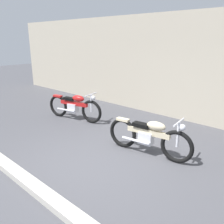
{
  "coord_description": "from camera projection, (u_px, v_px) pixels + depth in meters",
  "views": [
    {
      "loc": [
        3.28,
        -3.0,
        2.49
      ],
      "look_at": [
        -0.97,
        1.63,
        0.55
      ],
      "focal_mm": 38.32,
      "sensor_mm": 36.0,
      "label": 1
    }
  ],
  "objects": [
    {
      "name": "motorcycle_red",
      "position": [
        74.0,
        106.0,
        7.55
      ],
      "size": [
        2.01,
        0.7,
        0.92
      ],
      "rotation": [
        0.0,
        0.0,
        0.22
      ],
      "color": "black",
      "rests_on": "ground_plane"
    },
    {
      "name": "motorcycle_cream",
      "position": [
        149.0,
        136.0,
        5.24
      ],
      "size": [
        2.03,
        0.59,
        0.91
      ],
      "rotation": [
        0.0,
        0.0,
        0.13
      ],
      "color": "black",
      "rests_on": "ground_plane"
    },
    {
      "name": "ground_plane",
      "position": [
        93.0,
        164.0,
        4.97
      ],
      "size": [
        40.0,
        40.0,
        0.0
      ],
      "primitive_type": "plane",
      "color": "#47474C"
    },
    {
      "name": "curb_strip",
      "position": [
        37.0,
        189.0,
        4.03
      ],
      "size": [
        18.0,
        0.24,
        0.12
      ],
      "primitive_type": "cube",
      "color": "#B7B2A8",
      "rests_on": "ground_plane"
    },
    {
      "name": "building_wall",
      "position": [
        187.0,
        68.0,
        7.28
      ],
      "size": [
        18.0,
        0.3,
        3.27
      ],
      "primitive_type": "cube",
      "color": "#B2A893",
      "rests_on": "ground_plane"
    }
  ]
}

